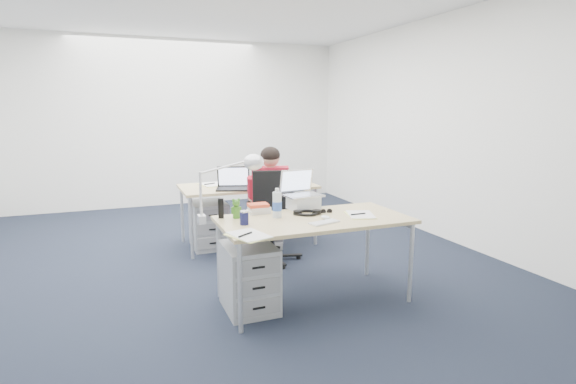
{
  "coord_description": "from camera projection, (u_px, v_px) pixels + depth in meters",
  "views": [
    {
      "loc": [
        -0.9,
        -4.39,
        1.64
      ],
      "look_at": [
        0.65,
        -0.41,
        0.85
      ],
      "focal_mm": 28.0,
      "sensor_mm": 36.0,
      "label": 1
    }
  ],
  "objects": [
    {
      "name": "far_cup",
      "position": [
        264.0,
        180.0,
        5.55
      ],
      "size": [
        0.06,
        0.06,
        0.09
      ],
      "primitive_type": "cylinder",
      "rotation": [
        0.0,
        0.0,
        0.0
      ],
      "color": "white",
      "rests_on": "desk_far"
    },
    {
      "name": "computer_mouse",
      "position": [
        325.0,
        217.0,
        3.76
      ],
      "size": [
        0.08,
        0.11,
        0.03
      ],
      "primitive_type": "ellipsoid",
      "rotation": [
        0.0,
        0.0,
        0.32
      ],
      "color": "white",
      "rests_on": "desk_near"
    },
    {
      "name": "drawer_pedestal_near",
      "position": [
        249.0,
        277.0,
        3.69
      ],
      "size": [
        0.4,
        0.5,
        0.55
      ],
      "primitive_type": "cube",
      "color": "#AEB2B4",
      "rests_on": "ground"
    },
    {
      "name": "drawer_pedestal_far",
      "position": [
        209.0,
        225.0,
        5.38
      ],
      "size": [
        0.4,
        0.5,
        0.55
      ],
      "primitive_type": "cube",
      "color": "#AEB2B4",
      "rests_on": "ground"
    },
    {
      "name": "office_chair",
      "position": [
        272.0,
        235.0,
        4.87
      ],
      "size": [
        0.79,
        0.79,
        1.02
      ],
      "rotation": [
        0.0,
        0.0,
        -0.25
      ],
      "color": "black",
      "rests_on": "ground"
    },
    {
      "name": "seated_person",
      "position": [
        271.0,
        202.0,
        4.98
      ],
      "size": [
        0.54,
        0.75,
        1.24
      ],
      "rotation": [
        0.0,
        0.0,
        -0.34
      ],
      "color": "#B4192B",
      "rests_on": "ground"
    },
    {
      "name": "wireless_keyboard",
      "position": [
        324.0,
        222.0,
        3.63
      ],
      "size": [
        0.28,
        0.17,
        0.01
      ],
      "primitive_type": "cube",
      "rotation": [
        0.0,
        0.0,
        0.27
      ],
      "color": "white",
      "rests_on": "desk_near"
    },
    {
      "name": "floor",
      "position": [
        215.0,
        270.0,
        4.64
      ],
      "size": [
        7.0,
        7.0,
        0.0
      ],
      "primitive_type": "plane",
      "color": "black",
      "rests_on": "ground"
    },
    {
      "name": "papers_left",
      "position": [
        248.0,
        236.0,
        3.26
      ],
      "size": [
        0.31,
        0.37,
        0.01
      ],
      "primitive_type": "cube",
      "rotation": [
        0.0,
        0.0,
        0.31
      ],
      "color": "#F4F88F",
      "rests_on": "desk_near"
    },
    {
      "name": "water_bottle",
      "position": [
        277.0,
        203.0,
        3.8
      ],
      "size": [
        0.09,
        0.09,
        0.25
      ],
      "primitive_type": "cylinder",
      "rotation": [
        0.0,
        0.0,
        0.12
      ],
      "color": "silver",
      "rests_on": "desk_near"
    },
    {
      "name": "papers_right",
      "position": [
        360.0,
        215.0,
        3.89
      ],
      "size": [
        0.29,
        0.35,
        0.01
      ],
      "primitive_type": "cube",
      "rotation": [
        0.0,
        0.0,
        -0.29
      ],
      "color": "#F4F88F",
      "rests_on": "desk_near"
    },
    {
      "name": "silver_laptop",
      "position": [
        303.0,
        190.0,
        4.11
      ],
      "size": [
        0.36,
        0.29,
        0.35
      ],
      "primitive_type": null,
      "rotation": [
        0.0,
        0.0,
        0.1
      ],
      "color": "silver",
      "rests_on": "desk_near"
    },
    {
      "name": "headphones",
      "position": [
        307.0,
        212.0,
        3.93
      ],
      "size": [
        0.29,
        0.25,
        0.04
      ],
      "primitive_type": null,
      "rotation": [
        0.0,
        0.0,
        -0.24
      ],
      "color": "black",
      "rests_on": "desk_near"
    },
    {
      "name": "book_stack",
      "position": [
        259.0,
        208.0,
        3.98
      ],
      "size": [
        0.2,
        0.16,
        0.08
      ],
      "primitive_type": "cube",
      "rotation": [
        0.0,
        0.0,
        -0.13
      ],
      "color": "silver",
      "rests_on": "desk_near"
    },
    {
      "name": "desk_far",
      "position": [
        248.0,
        189.0,
        5.46
      ],
      "size": [
        1.6,
        0.8,
        0.73
      ],
      "color": "tan",
      "rests_on": "ground"
    },
    {
      "name": "desk_lamp",
      "position": [
        222.0,
        187.0,
        3.64
      ],
      "size": [
        0.53,
        0.28,
        0.57
      ],
      "primitive_type": null,
      "rotation": [
        0.0,
        0.0,
        -0.2
      ],
      "color": "silver",
      "rests_on": "desk_near"
    },
    {
      "name": "dark_laptop",
      "position": [
        233.0,
        178.0,
        5.12
      ],
      "size": [
        0.47,
        0.46,
        0.27
      ],
      "primitive_type": null,
      "rotation": [
        0.0,
        0.0,
        -0.31
      ],
      "color": "black",
      "rests_on": "desk_far"
    },
    {
      "name": "far_papers",
      "position": [
        211.0,
        185.0,
        5.45
      ],
      "size": [
        0.28,
        0.37,
        0.01
      ],
      "primitive_type": "cube",
      "rotation": [
        0.0,
        0.0,
        0.16
      ],
      "color": "white",
      "rests_on": "desk_far"
    },
    {
      "name": "bear_figurine",
      "position": [
        236.0,
        208.0,
        3.79
      ],
      "size": [
        0.1,
        0.08,
        0.17
      ],
      "primitive_type": null,
      "rotation": [
        0.0,
        0.0,
        -0.19
      ],
      "color": "#266B1C",
      "rests_on": "desk_near"
    },
    {
      "name": "cordless_phone",
      "position": [
        221.0,
        208.0,
        3.78
      ],
      "size": [
        0.05,
        0.04,
        0.17
      ],
      "primitive_type": "cube",
      "rotation": [
        0.0,
        0.0,
        -0.3
      ],
      "color": "black",
      "rests_on": "desk_near"
    },
    {
      "name": "can_koozie",
      "position": [
        244.0,
        218.0,
        3.58
      ],
      "size": [
        0.08,
        0.08,
        0.11
      ],
      "primitive_type": "cylinder",
      "rotation": [
        0.0,
        0.0,
        0.17
      ],
      "color": "#151744",
      "rests_on": "desk_near"
    },
    {
      "name": "desk_near",
      "position": [
        314.0,
        223.0,
        3.81
      ],
      "size": [
        1.6,
        0.8,
        0.73
      ],
      "color": "tan",
      "rests_on": "ground"
    },
    {
      "name": "room",
      "position": [
        210.0,
        101.0,
        4.33
      ],
      "size": [
        6.02,
        7.02,
        2.8
      ],
      "color": "white",
      "rests_on": "ground"
    },
    {
      "name": "sunglasses",
      "position": [
        326.0,
        211.0,
        3.99
      ],
      "size": [
        0.11,
        0.06,
        0.02
      ],
      "primitive_type": null,
      "rotation": [
        0.0,
        0.0,
        -0.12
      ],
      "color": "black",
      "rests_on": "desk_near"
    }
  ]
}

